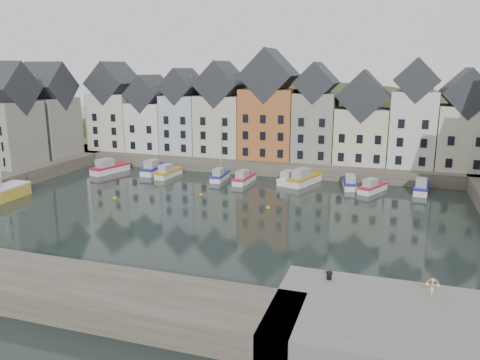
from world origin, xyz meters
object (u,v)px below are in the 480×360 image
at_px(boat_a, 109,168).
at_px(boat_d, 220,176).
at_px(mooring_bollard, 329,275).
at_px(life_ring_post, 433,285).

xyz_separation_m(boat_a, boat_d, (18.89, 0.80, -0.11)).
distance_m(boat_d, mooring_bollard, 39.88).
relative_size(boat_a, mooring_bollard, 12.92).
bearing_deg(mooring_bollard, life_ring_post, -4.74).
height_order(mooring_bollard, life_ring_post, life_ring_post).
distance_m(boat_a, boat_d, 18.91).
relative_size(mooring_bollard, life_ring_post, 0.43).
xyz_separation_m(boat_d, life_ring_post, (27.64, -34.47, 2.19)).
bearing_deg(boat_a, mooring_bollard, -24.77).
height_order(boat_a, mooring_bollard, mooring_bollard).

